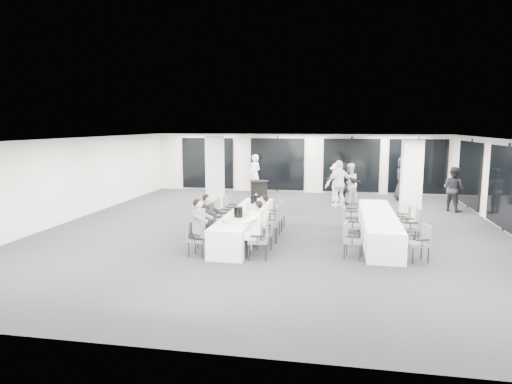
# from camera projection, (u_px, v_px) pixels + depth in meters

# --- Properties ---
(room) EXTENTS (14.04, 16.04, 2.84)m
(room) POSITION_uv_depth(u_px,v_px,m) (306.00, 181.00, 15.05)
(room) COLOR black
(room) RESTS_ON ground
(column_left) EXTENTS (0.60, 0.60, 2.80)m
(column_left) POSITION_uv_depth(u_px,v_px,m) (215.00, 172.00, 17.74)
(column_left) COLOR silver
(column_left) RESTS_ON floor
(column_right) EXTENTS (0.60, 0.60, 2.80)m
(column_right) POSITION_uv_depth(u_px,v_px,m) (411.00, 184.00, 14.34)
(column_right) COLOR silver
(column_right) RESTS_ON floor
(banquet_table_main) EXTENTS (0.90, 5.00, 0.75)m
(banquet_table_main) POSITION_uv_depth(u_px,v_px,m) (245.00, 225.00, 13.20)
(banquet_table_main) COLOR silver
(banquet_table_main) RESTS_ON floor
(banquet_table_side) EXTENTS (0.90, 5.00, 0.75)m
(banquet_table_side) POSITION_uv_depth(u_px,v_px,m) (378.00, 227.00, 12.92)
(banquet_table_side) COLOR silver
(banquet_table_side) RESTS_ON floor
(cocktail_table) EXTENTS (0.75, 0.75, 1.05)m
(cocktail_table) POSITION_uv_depth(u_px,v_px,m) (259.00, 194.00, 18.05)
(cocktail_table) COLOR black
(cocktail_table) RESTS_ON floor
(chair_main_left_near) EXTENTS (0.50, 0.53, 0.86)m
(chair_main_left_near) POSITION_uv_depth(u_px,v_px,m) (196.00, 236.00, 11.34)
(chair_main_left_near) COLOR #505357
(chair_main_left_near) RESTS_ON floor
(chair_main_left_second) EXTENTS (0.54, 0.57, 0.89)m
(chair_main_left_second) POSITION_uv_depth(u_px,v_px,m) (205.00, 228.00, 12.10)
(chair_main_left_second) COLOR #505357
(chair_main_left_second) RESTS_ON floor
(chair_main_left_mid) EXTENTS (0.54, 0.60, 1.01)m
(chair_main_left_mid) POSITION_uv_depth(u_px,v_px,m) (215.00, 218.00, 13.17)
(chair_main_left_mid) COLOR #505357
(chair_main_left_mid) RESTS_ON floor
(chair_main_left_fourth) EXTENTS (0.53, 0.58, 1.00)m
(chair_main_left_fourth) POSITION_uv_depth(u_px,v_px,m) (221.00, 214.00, 13.82)
(chair_main_left_fourth) COLOR #505357
(chair_main_left_fourth) RESTS_ON floor
(chair_main_left_far) EXTENTS (0.50, 0.55, 0.95)m
(chair_main_left_far) POSITION_uv_depth(u_px,v_px,m) (230.00, 208.00, 14.87)
(chair_main_left_far) COLOR #505357
(chair_main_left_far) RESTS_ON floor
(chair_main_right_near) EXTENTS (0.55, 0.59, 0.96)m
(chair_main_right_near) POSITION_uv_depth(u_px,v_px,m) (261.00, 237.00, 11.04)
(chair_main_right_near) COLOR #505357
(chair_main_right_near) RESTS_ON floor
(chair_main_right_second) EXTENTS (0.50, 0.53, 0.88)m
(chair_main_right_second) POSITION_uv_depth(u_px,v_px,m) (267.00, 230.00, 11.99)
(chair_main_right_second) COLOR #505357
(chair_main_right_second) RESTS_ON floor
(chair_main_right_mid) EXTENTS (0.57, 0.61, 1.02)m
(chair_main_right_mid) POSITION_uv_depth(u_px,v_px,m) (272.00, 221.00, 12.69)
(chair_main_right_mid) COLOR #505357
(chair_main_right_mid) RESTS_ON floor
(chair_main_right_fourth) EXTENTS (0.52, 0.58, 0.99)m
(chair_main_right_fourth) POSITION_uv_depth(u_px,v_px,m) (277.00, 215.00, 13.64)
(chair_main_right_fourth) COLOR #505357
(chair_main_right_fourth) RESTS_ON floor
(chair_main_right_far) EXTENTS (0.47, 0.52, 0.88)m
(chair_main_right_far) POSITION_uv_depth(u_px,v_px,m) (280.00, 212.00, 14.45)
(chair_main_right_far) COLOR #505357
(chair_main_right_far) RESTS_ON floor
(chair_side_left_near) EXTENTS (0.51, 0.55, 0.88)m
(chair_side_left_near) POSITION_uv_depth(u_px,v_px,m) (350.00, 238.00, 11.15)
(chair_side_left_near) COLOR #505357
(chair_side_left_near) RESTS_ON floor
(chair_side_left_mid) EXTENTS (0.51, 0.56, 0.98)m
(chair_side_left_mid) POSITION_uv_depth(u_px,v_px,m) (349.00, 223.00, 12.60)
(chair_side_left_mid) COLOR #505357
(chair_side_left_mid) RESTS_ON floor
(chair_side_left_far) EXTENTS (0.50, 0.56, 0.99)m
(chair_side_left_far) POSITION_uv_depth(u_px,v_px,m) (348.00, 212.00, 14.04)
(chair_side_left_far) COLOR #505357
(chair_side_left_far) RESTS_ON floor
(chair_side_right_near) EXTENTS (0.55, 0.57, 0.90)m
(chair_side_right_near) POSITION_uv_depth(u_px,v_px,m) (421.00, 240.00, 10.85)
(chair_side_right_near) COLOR #505357
(chair_side_right_near) RESTS_ON floor
(chair_side_right_mid) EXTENTS (0.53, 0.60, 1.04)m
(chair_side_right_mid) POSITION_uv_depth(u_px,v_px,m) (412.00, 224.00, 12.28)
(chair_side_right_mid) COLOR #505357
(chair_side_right_mid) RESTS_ON floor
(chair_side_right_far) EXTENTS (0.52, 0.54, 0.86)m
(chair_side_right_far) POSITION_uv_depth(u_px,v_px,m) (405.00, 218.00, 13.60)
(chair_side_right_far) COLOR #505357
(chair_side_right_far) RESTS_ON floor
(seated_guest_a) EXTENTS (0.50, 0.38, 1.44)m
(seated_guest_a) POSITION_uv_depth(u_px,v_px,m) (201.00, 224.00, 11.25)
(seated_guest_a) COLOR slate
(seated_guest_a) RESTS_ON floor
(seated_guest_b) EXTENTS (0.50, 0.38, 1.44)m
(seated_guest_b) POSITION_uv_depth(u_px,v_px,m) (210.00, 218.00, 12.01)
(seated_guest_b) COLOR black
(seated_guest_b) RESTS_ON floor
(seated_guest_c) EXTENTS (0.50, 0.38, 1.44)m
(seated_guest_c) POSITION_uv_depth(u_px,v_px,m) (254.00, 226.00, 11.02)
(seated_guest_c) COLOR white
(seated_guest_c) RESTS_ON floor
(seated_guest_d) EXTENTS (0.50, 0.38, 1.44)m
(seated_guest_d) POSITION_uv_depth(u_px,v_px,m) (261.00, 218.00, 11.96)
(seated_guest_d) COLOR white
(seated_guest_d) RESTS_ON floor
(standing_guest_b) EXTENTS (1.07, 0.94, 1.89)m
(standing_guest_b) POSITION_uv_depth(u_px,v_px,m) (349.00, 181.00, 18.82)
(standing_guest_b) COLOR white
(standing_guest_b) RESTS_ON floor
(standing_guest_c) EXTENTS (1.33, 1.01, 1.83)m
(standing_guest_c) POSITION_uv_depth(u_px,v_px,m) (337.00, 180.00, 19.39)
(standing_guest_c) COLOR white
(standing_guest_c) RESTS_ON floor
(standing_guest_d) EXTENTS (1.41, 1.26, 2.10)m
(standing_guest_d) POSITION_uv_depth(u_px,v_px,m) (339.00, 180.00, 18.07)
(standing_guest_d) COLOR white
(standing_guest_d) RESTS_ON floor
(standing_guest_e) EXTENTS (1.01, 1.20, 2.14)m
(standing_guest_e) POSITION_uv_depth(u_px,v_px,m) (403.00, 176.00, 19.46)
(standing_guest_e) COLOR black
(standing_guest_e) RESTS_ON floor
(standing_guest_f) EXTENTS (1.93, 1.53, 1.99)m
(standing_guest_f) POSITION_uv_depth(u_px,v_px,m) (342.00, 180.00, 18.72)
(standing_guest_f) COLOR black
(standing_guest_f) RESTS_ON floor
(standing_guest_g) EXTENTS (0.99, 0.96, 2.11)m
(standing_guest_g) POSITION_uv_depth(u_px,v_px,m) (255.00, 172.00, 21.41)
(standing_guest_g) COLOR white
(standing_guest_g) RESTS_ON floor
(standing_guest_h) EXTENTS (1.05, 1.05, 1.92)m
(standing_guest_h) POSITION_uv_depth(u_px,v_px,m) (453.00, 186.00, 17.11)
(standing_guest_h) COLOR black
(standing_guest_h) RESTS_ON floor
(ice_bucket_near) EXTENTS (0.25, 0.25, 0.28)m
(ice_bucket_near) POSITION_uv_depth(u_px,v_px,m) (238.00, 212.00, 12.38)
(ice_bucket_near) COLOR black
(ice_bucket_near) RESTS_ON banquet_table_main
(ice_bucket_far) EXTENTS (0.22, 0.22, 0.25)m
(ice_bucket_far) POSITION_uv_depth(u_px,v_px,m) (254.00, 200.00, 14.53)
(ice_bucket_far) COLOR black
(ice_bucket_far) RESTS_ON banquet_table_main
(water_bottle_a) EXTENTS (0.06, 0.06, 0.20)m
(water_bottle_a) POSITION_uv_depth(u_px,v_px,m) (224.00, 221.00, 11.45)
(water_bottle_a) COLOR silver
(water_bottle_a) RESTS_ON banquet_table_main
(water_bottle_b) EXTENTS (0.07, 0.07, 0.21)m
(water_bottle_b) POSITION_uv_depth(u_px,v_px,m) (248.00, 207.00, 13.28)
(water_bottle_b) COLOR silver
(water_bottle_b) RESTS_ON banquet_table_main
(water_bottle_c) EXTENTS (0.06, 0.06, 0.19)m
(water_bottle_c) POSITION_uv_depth(u_px,v_px,m) (256.00, 197.00, 15.32)
(water_bottle_c) COLOR silver
(water_bottle_c) RESTS_ON banquet_table_main
(plate_a) EXTENTS (0.20, 0.20, 0.03)m
(plate_a) POSITION_uv_depth(u_px,v_px,m) (227.00, 223.00, 11.56)
(plate_a) COLOR white
(plate_a) RESTS_ON banquet_table_main
(plate_b) EXTENTS (0.18, 0.18, 0.03)m
(plate_b) POSITION_uv_depth(u_px,v_px,m) (236.00, 224.00, 11.47)
(plate_b) COLOR white
(plate_b) RESTS_ON banquet_table_main
(plate_c) EXTENTS (0.19, 0.19, 0.03)m
(plate_c) POSITION_uv_depth(u_px,v_px,m) (246.00, 215.00, 12.62)
(plate_c) COLOR white
(plate_c) RESTS_ON banquet_table_main
(wine_glass) EXTENTS (0.08, 0.08, 0.20)m
(wine_glass) POSITION_uv_depth(u_px,v_px,m) (237.00, 222.00, 11.11)
(wine_glass) COLOR silver
(wine_glass) RESTS_ON banquet_table_main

